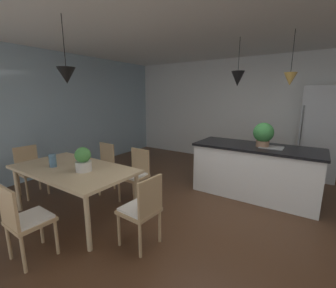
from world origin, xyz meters
The scene contains 18 objects.
ground_plane centered at (0.00, 0.00, -0.02)m, with size 10.00×8.40×0.04m, color #4C301E.
ceiling_slab centered at (0.00, 0.00, 2.76)m, with size 10.00×8.40×0.12m, color white.
wall_back_kitchen centered at (0.00, 3.26, 1.35)m, with size 10.00×0.12×2.70m, color white.
window_wall_left_glazing centered at (-4.06, 0.00, 1.35)m, with size 0.06×8.40×2.70m, color #9EB7C6.
dining_table centered at (-1.99, -0.98, 0.67)m, with size 1.84×0.99×0.73m.
chair_near_right centered at (-1.58, -1.84, 0.47)m, with size 0.41×0.41×0.87m.
chair_kitchen_end centered at (-0.70, -0.98, 0.47)m, with size 0.42×0.42×0.87m.
chair_far_left centered at (-2.40, -0.12, 0.47)m, with size 0.42×0.42×0.87m.
chair_window_end centered at (-3.28, -0.98, 0.47)m, with size 0.43×0.43×0.87m.
chair_far_right centered at (-1.57, -0.12, 0.47)m, with size 0.41×0.41×0.87m.
kitchen_island centered at (0.05, 1.20, 0.46)m, with size 2.07×0.84×0.91m.
refrigerator centered at (0.94, 2.86, 0.97)m, with size 0.73×0.67×1.95m.
pendant_over_table centered at (-1.80, -1.07, 1.99)m, with size 0.22×0.22×0.81m.
pendant_over_island_main centered at (-0.36, 1.20, 2.03)m, with size 0.22×0.22×0.79m.
pendant_over_island_aux centered at (0.45, 1.20, 2.00)m, with size 0.19×0.19×0.80m.
potted_plant_on_island centered at (0.14, 1.20, 1.12)m, with size 0.33×0.33×0.41m.
potted_plant_on_table centered at (-1.73, -0.98, 0.90)m, with size 0.21×0.21×0.34m.
vase_on_dining_table centered at (-2.26, -1.11, 0.83)m, with size 0.10×0.10×0.19m.
Camera 1 is at (0.87, -2.80, 1.74)m, focal length 24.09 mm.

